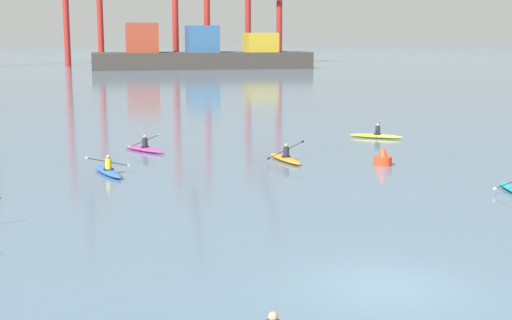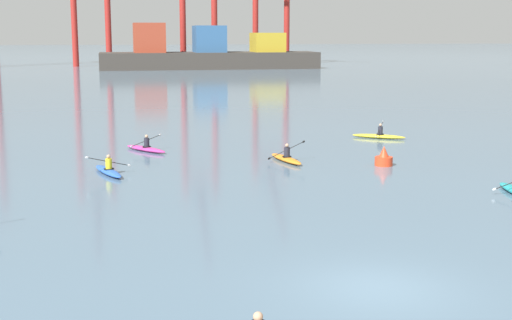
{
  "view_description": "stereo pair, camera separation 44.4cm",
  "coord_description": "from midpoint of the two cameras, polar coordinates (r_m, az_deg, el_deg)",
  "views": [
    {
      "loc": [
        -7.06,
        -16.8,
        6.6
      ],
      "look_at": [
        -0.03,
        16.21,
        0.6
      ],
      "focal_mm": 50.29,
      "sensor_mm": 36.0,
      "label": 1
    },
    {
      "loc": [
        -6.63,
        -16.89,
        6.6
      ],
      "look_at": [
        -0.03,
        16.21,
        0.6
      ],
      "focal_mm": 50.29,
      "sensor_mm": 36.0,
      "label": 2
    }
  ],
  "objects": [
    {
      "name": "container_barge",
      "position": [
        135.21,
        -4.57,
        8.4
      ],
      "size": [
        40.29,
        9.91,
        8.4
      ],
      "color": "#38332D",
      "rests_on": "ground"
    },
    {
      "name": "channel_buoy",
      "position": [
        36.67,
        9.72,
        0.14
      ],
      "size": [
        0.9,
        0.9,
        1.0
      ],
      "color": "red",
      "rests_on": "ground"
    },
    {
      "name": "kayak_magenta",
      "position": [
        40.93,
        -9.19,
        0.92
      ],
      "size": [
        2.45,
        3.13,
        0.95
      ],
      "color": "#C13384",
      "rests_on": "ground"
    },
    {
      "name": "kayak_yellow",
      "position": [
        46.17,
        9.27,
        1.95
      ],
      "size": [
        3.17,
        2.38,
        1.07
      ],
      "color": "yellow",
      "rests_on": "ground"
    },
    {
      "name": "ground_plane",
      "position": [
        19.34,
        9.62,
        -10.02
      ],
      "size": [
        800.0,
        800.0,
        0.0
      ],
      "primitive_type": "plane",
      "color": "slate"
    },
    {
      "name": "kayak_blue",
      "position": [
        34.6,
        -12.04,
        -0.85
      ],
      "size": [
        2.13,
        3.42,
        0.96
      ],
      "color": "#2856B2",
      "rests_on": "ground"
    },
    {
      "name": "kayak_orange",
      "position": [
        37.3,
        2.01,
        0.15
      ],
      "size": [
        2.13,
        3.45,
        1.07
      ],
      "color": "orange",
      "rests_on": "ground"
    }
  ]
}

